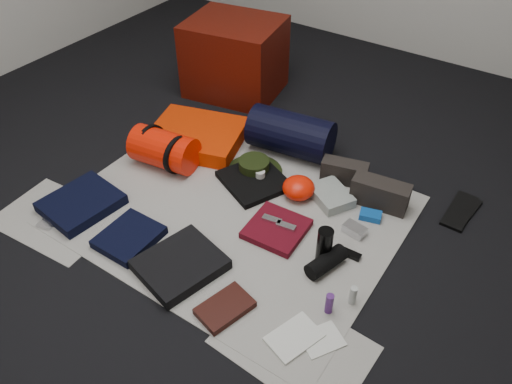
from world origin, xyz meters
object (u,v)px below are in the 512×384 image
Objects in this scene: stuff_sack at (164,149)px; paperback_book at (225,308)px; sleeping_pad at (197,136)px; red_cabinet at (235,57)px; navy_duffel at (291,134)px; water_bottle at (324,245)px; compact_camera at (355,230)px.

stuff_sack reaches higher than paperback_book.
sleeping_pad is 2.32× the size of paperback_book.
red_cabinet is 1.65× the size of stuff_sack.
red_cabinet is 2.61× the size of paperback_book.
red_cabinet is 1.25× the size of navy_duffel.
stuff_sack reaches higher than sleeping_pad.
water_bottle is (1.24, -1.04, -0.15)m from red_cabinet.
red_cabinet is 1.86m from paperback_book.
sleeping_pad is at bearing 159.32° from water_bottle.
stuff_sack is at bearing 172.93° from water_bottle.
red_cabinet reaches higher than sleeping_pad.
stuff_sack is 0.75× the size of navy_duffel.
navy_duffel is (0.51, 0.23, 0.08)m from sleeping_pad.
navy_duffel is 2.64× the size of water_bottle.
sleeping_pad is 1.47× the size of stuff_sack.
red_cabinet is 5.41× the size of compact_camera.
sleeping_pad is 0.27m from stuff_sack.
sleeping_pad is at bearing 149.70° from paperback_book.
red_cabinet is at bearing 100.53° from stuff_sack.
sleeping_pad is at bearing -84.35° from red_cabinet.
stuff_sack is (-0.01, -0.27, 0.06)m from sleeping_pad.
red_cabinet reaches higher than stuff_sack.
compact_camera is at bearing -41.43° from navy_duffel.
navy_duffel is at bearing -40.96° from red_cabinet.
navy_duffel is at bearing 122.92° from paperback_book.
red_cabinet reaches higher than water_bottle.
navy_duffel is (0.69, -0.41, -0.12)m from red_cabinet.
red_cabinet is at bearing 141.04° from navy_duffel.
sleeping_pad is at bearing -163.55° from navy_duffel.
water_bottle is at bearing 82.34° from paperback_book.
compact_camera is (1.12, 0.10, -0.08)m from stuff_sack.
compact_camera is (0.05, 0.23, -0.07)m from water_bottle.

